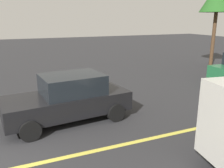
# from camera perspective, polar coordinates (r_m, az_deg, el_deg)

# --- Properties ---
(lane_marking_centre) EXTENTS (28.00, 0.16, 0.01)m
(lane_marking_centre) POSITION_cam_1_polar(r_m,az_deg,el_deg) (7.03, -0.79, -14.83)
(lane_marking_centre) COLOR #E0D14C
(car_black_far_lane) EXTENTS (4.46, 2.35, 1.65)m
(car_black_far_lane) POSITION_cam_1_polar(r_m,az_deg,el_deg) (8.61, -10.19, -3.30)
(car_black_far_lane) COLOR black
(car_black_far_lane) RESTS_ON ground_plane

